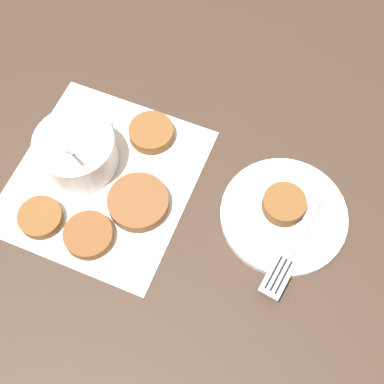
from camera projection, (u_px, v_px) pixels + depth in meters
name	position (u px, v px, depth m)	size (l,w,h in m)	color
ground_plane	(117.00, 169.00, 0.79)	(4.00, 4.00, 0.00)	#38281E
napkin	(104.00, 179.00, 0.78)	(0.30, 0.28, 0.00)	silver
sauce_bowl	(77.00, 151.00, 0.77)	(0.13, 0.12, 0.11)	silver
fritter_0	(138.00, 202.00, 0.75)	(0.09, 0.09, 0.02)	brown
fritter_1	(89.00, 235.00, 0.73)	(0.07, 0.07, 0.02)	brown
fritter_2	(40.00, 217.00, 0.74)	(0.06, 0.06, 0.01)	brown
fritter_3	(151.00, 133.00, 0.80)	(0.07, 0.07, 0.02)	brown
serving_plate	(284.00, 215.00, 0.75)	(0.18, 0.18, 0.02)	silver
fritter_on_plate	(284.00, 204.00, 0.73)	(0.06, 0.06, 0.02)	brown
fork	(289.00, 255.00, 0.71)	(0.17, 0.03, 0.00)	silver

